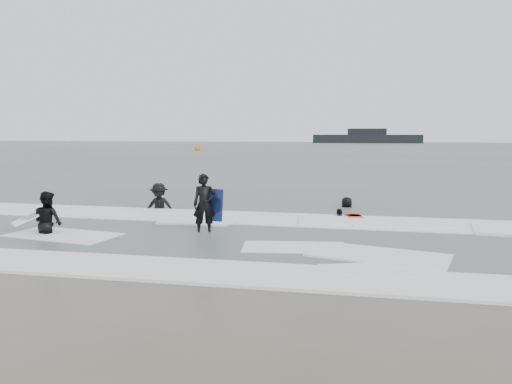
% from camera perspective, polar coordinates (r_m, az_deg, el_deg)
% --- Properties ---
extents(ground, '(320.00, 320.00, 0.00)m').
position_cam_1_polar(ground, '(11.45, -5.57, -8.36)').
color(ground, brown).
rests_on(ground, ground).
extents(sea, '(320.00, 320.00, 0.00)m').
position_cam_1_polar(sea, '(90.60, 10.53, 4.77)').
color(sea, '#47544C').
rests_on(sea, ground).
extents(surfer_centre, '(0.77, 0.64, 1.81)m').
position_cam_1_polar(surfer_centre, '(14.93, -5.88, -4.80)').
color(surfer_centre, black).
rests_on(surfer_centre, ground).
extents(surfer_wading, '(1.07, 0.94, 1.85)m').
position_cam_1_polar(surfer_wading, '(15.93, -22.62, -4.55)').
color(surfer_wading, black).
rests_on(surfer_wading, ground).
extents(surfer_breaker, '(1.34, 0.91, 1.92)m').
position_cam_1_polar(surfer_breaker, '(19.65, -11.01, -2.10)').
color(surfer_breaker, black).
rests_on(surfer_breaker, ground).
extents(surfer_right_near, '(0.93, 0.58, 1.48)m').
position_cam_1_polar(surfer_right_near, '(17.88, 9.55, -2.94)').
color(surfer_right_near, black).
rests_on(surfer_right_near, ground).
extents(surfer_right_far, '(0.94, 0.84, 1.61)m').
position_cam_1_polar(surfer_right_far, '(20.17, 10.32, -1.86)').
color(surfer_right_far, black).
rests_on(surfer_right_far, ground).
extents(surf_foam, '(30.03, 9.06, 0.09)m').
position_cam_1_polar(surf_foam, '(14.90, -1.10, -4.62)').
color(surf_foam, white).
rests_on(surf_foam, ground).
extents(bodyboards, '(9.93, 6.05, 1.25)m').
position_cam_1_polar(bodyboards, '(15.61, -5.36, -2.42)').
color(bodyboards, '#0E1A42').
rests_on(bodyboards, ground).
extents(buoy, '(1.00, 1.00, 1.65)m').
position_cam_1_polar(buoy, '(85.56, -6.72, 4.97)').
color(buoy, orange).
rests_on(buoy, ground).
extents(vessel_horizon, '(32.00, 5.71, 4.34)m').
position_cam_1_polar(vessel_horizon, '(154.99, 12.56, 6.06)').
color(vessel_horizon, black).
rests_on(vessel_horizon, ground).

